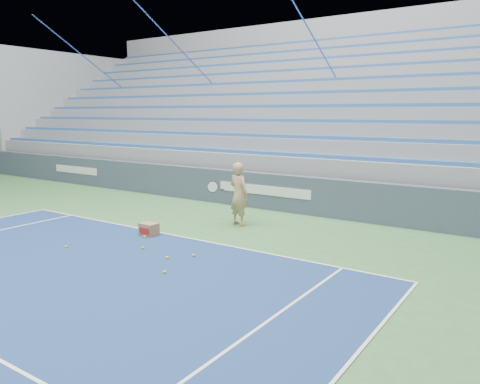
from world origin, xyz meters
TOP-DOWN VIEW (x-y plane):
  - sponsor_barrier at (0.00, 15.88)m, footprint 30.00×0.32m
  - bleachers at (0.00, 21.60)m, footprint 31.00×9.15m
  - tennis_player at (0.51, 13.65)m, footprint 0.94×0.87m
  - ball_box at (-0.66, 11.55)m, footprint 0.42×0.33m
  - tennis_ball_0 at (-1.41, 9.77)m, footprint 0.07×0.07m
  - tennis_ball_1 at (-0.59, 11.33)m, footprint 0.07×0.07m
  - tennis_ball_2 at (1.52, 9.77)m, footprint 0.07×0.07m
  - tennis_ball_3 at (0.05, 10.65)m, footprint 0.07×0.07m
  - tennis_ball_4 at (1.31, 10.85)m, footprint 0.07×0.07m
  - tennis_ball_5 at (0.96, 10.44)m, footprint 0.07×0.07m

SIDE VIEW (x-z plane):
  - tennis_ball_0 at x=-1.41m, z-range 0.00..0.07m
  - tennis_ball_1 at x=-0.59m, z-range 0.00..0.07m
  - tennis_ball_2 at x=1.52m, z-range 0.00..0.07m
  - tennis_ball_3 at x=0.05m, z-range 0.00..0.07m
  - tennis_ball_4 at x=1.31m, z-range 0.00..0.07m
  - tennis_ball_5 at x=0.96m, z-range 0.00..0.07m
  - ball_box at x=-0.66m, z-range 0.00..0.31m
  - sponsor_barrier at x=0.00m, z-range 0.00..1.10m
  - tennis_player at x=0.51m, z-range 0.00..1.66m
  - bleachers at x=0.00m, z-range -1.29..6.01m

